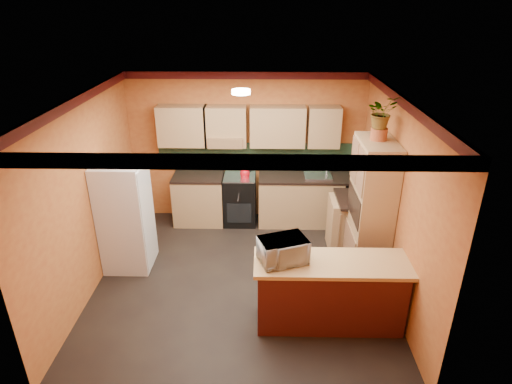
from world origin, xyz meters
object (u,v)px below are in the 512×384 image
at_px(breakfast_bar, 330,294).
at_px(microwave, 283,250).
at_px(base_cabinets_back, 274,200).
at_px(fridge, 125,216).
at_px(pantry, 370,211).
at_px(stove, 240,199).

xyz_separation_m(breakfast_bar, microwave, (-0.60, 0.00, 0.64)).
distance_m(base_cabinets_back, breakfast_bar, 2.79).
distance_m(base_cabinets_back, fridge, 2.71).
distance_m(fridge, microwave, 2.64).
distance_m(pantry, microwave, 1.71).
bearing_deg(pantry, fridge, 177.70).
bearing_deg(stove, microwave, -76.03).
height_order(base_cabinets_back, microwave, microwave).
distance_m(stove, pantry, 2.60).
height_order(pantry, microwave, pantry).
bearing_deg(fridge, microwave, -28.68).
xyz_separation_m(base_cabinets_back, pantry, (1.34, -1.59, 0.61)).
bearing_deg(stove, base_cabinets_back, 0.00).
distance_m(base_cabinets_back, pantry, 2.17).
height_order(stove, microwave, microwave).
height_order(base_cabinets_back, fridge, fridge).
relative_size(base_cabinets_back, stove, 4.01).
bearing_deg(stove, fridge, -138.49).
bearing_deg(pantry, stove, 141.02).
height_order(stove, fridge, fridge).
distance_m(stove, fridge, 2.22).
bearing_deg(breakfast_bar, pantry, 58.43).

